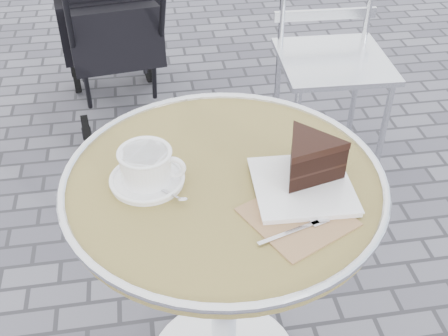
{
  "coord_description": "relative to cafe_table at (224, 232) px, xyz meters",
  "views": [
    {
      "loc": [
        -0.15,
        -0.94,
        1.51
      ],
      "look_at": [
        -0.0,
        -0.03,
        0.78
      ],
      "focal_mm": 45.0,
      "sensor_mm": 36.0,
      "label": 1
    }
  ],
  "objects": [
    {
      "name": "cafe_table",
      "position": [
        0.0,
        0.0,
        0.0
      ],
      "size": [
        0.72,
        0.72,
        0.74
      ],
      "color": "silver",
      "rests_on": "ground"
    },
    {
      "name": "cappuccino_set",
      "position": [
        -0.16,
        0.01,
        0.2
      ],
      "size": [
        0.17,
        0.17,
        0.08
      ],
      "rotation": [
        0.0,
        0.0,
        -0.27
      ],
      "color": "white",
      "rests_on": "cafe_table"
    },
    {
      "name": "cake_plate_set",
      "position": [
        0.17,
        -0.05,
        0.22
      ],
      "size": [
        0.27,
        0.33,
        0.11
      ],
      "rotation": [
        0.0,
        0.0,
        -0.05
      ],
      "color": "#9B7255",
      "rests_on": "cafe_table"
    },
    {
      "name": "bistro_chair",
      "position": [
        0.59,
        1.05,
        0.01
      ],
      "size": [
        0.44,
        0.44,
        0.93
      ],
      "rotation": [
        0.0,
        0.0,
        -0.04
      ],
      "color": "silver",
      "rests_on": "ground"
    },
    {
      "name": "baby_stroller",
      "position": [
        -0.28,
        1.55,
        -0.15
      ],
      "size": [
        0.52,
        0.94,
        0.94
      ],
      "rotation": [
        0.0,
        0.0,
        0.13
      ],
      "color": "black",
      "rests_on": "ground"
    }
  ]
}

